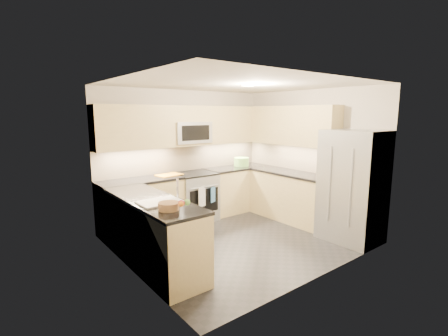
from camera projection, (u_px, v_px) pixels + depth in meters
floor at (237, 239)px, 5.36m from camera, size 3.60×3.20×0.00m
ceiling at (238, 84)px, 4.95m from camera, size 3.60×3.20×0.02m
wall_back at (185, 155)px, 6.40m from camera, size 3.60×0.02×2.50m
wall_front at (323, 181)px, 3.91m from camera, size 3.60×0.02×2.50m
wall_left at (128, 178)px, 4.06m from camera, size 0.02×3.20×2.50m
wall_right at (309, 156)px, 6.25m from camera, size 0.02×3.20×2.50m
base_cab_back_left at (141, 207)px, 5.64m from camera, size 1.42×0.60×0.90m
base_cab_back_right at (237, 189)px, 6.96m from camera, size 1.42×0.60×0.90m
base_cab_right at (291, 197)px, 6.32m from camera, size 0.60×1.70×0.90m
base_cab_peninsula at (153, 234)px, 4.38m from camera, size 0.60×2.00×0.90m
countertop_back_left at (140, 180)px, 5.56m from camera, size 1.42×0.63×0.04m
countertop_back_right at (237, 168)px, 6.88m from camera, size 1.42×0.63×0.04m
countertop_right at (292, 173)px, 6.24m from camera, size 0.63×1.70×0.04m
countertop_peninsula at (151, 200)px, 4.30m from camera, size 0.63×2.00×0.04m
upper_cab_back at (189, 126)px, 6.17m from camera, size 3.60×0.35×0.75m
upper_cab_right at (293, 126)px, 6.26m from camera, size 0.35×1.95×0.75m
backsplash_back at (185, 158)px, 6.41m from camera, size 3.60×0.01×0.51m
backsplash_right at (290, 156)px, 6.61m from camera, size 0.01×2.30×0.51m
gas_range at (195, 197)px, 6.28m from camera, size 0.76×0.65×0.91m
range_cooktop at (194, 174)px, 6.20m from camera, size 0.76×0.65×0.03m
oven_door_glass at (204, 201)px, 6.02m from camera, size 0.62×0.02×0.45m
oven_handle at (205, 187)px, 5.96m from camera, size 0.60×0.02×0.02m
microwave at (190, 132)px, 6.17m from camera, size 0.76×0.40×0.40m
microwave_door at (196, 133)px, 6.01m from camera, size 0.60×0.01×0.28m
refrigerator at (353, 186)px, 5.20m from camera, size 0.70×0.90×1.80m
fridge_handle_left at (350, 189)px, 4.83m from camera, size 0.02×0.02×1.20m
fridge_handle_right at (329, 184)px, 5.11m from camera, size 0.02×0.02×1.20m
sink_basin at (160, 207)px, 4.11m from camera, size 0.52×0.38×0.16m
faucet at (178, 189)px, 4.24m from camera, size 0.03×0.03×0.28m
utensil_bowl at (241, 162)px, 6.96m from camera, size 0.42×0.42×0.18m
cutting_board at (169, 175)px, 5.93m from camera, size 0.48×0.37×0.01m
fruit_basket at (169, 206)px, 3.79m from camera, size 0.28×0.28×0.09m
fruit_apple at (181, 203)px, 3.65m from camera, size 0.08×0.08×0.08m
fruit_pear at (187, 202)px, 3.69m from camera, size 0.07×0.07×0.07m
dish_towel_check at (202, 197)px, 5.93m from camera, size 0.19×0.08×0.37m
dish_towel_blue at (213, 195)px, 6.08m from camera, size 0.14×0.07×0.29m
fruit_orange at (181, 204)px, 3.63m from camera, size 0.06×0.06×0.06m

